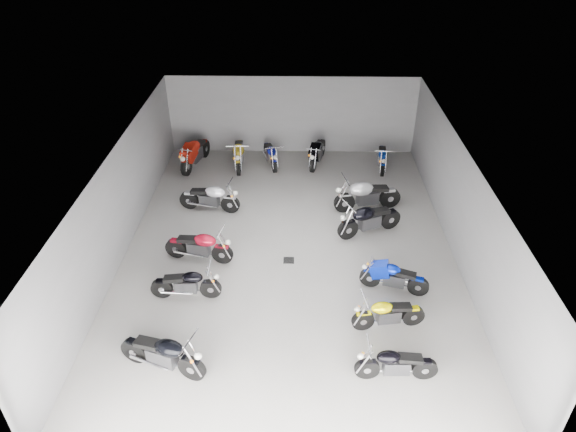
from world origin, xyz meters
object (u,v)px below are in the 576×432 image
object	(u,v)px
motorcycle_left_a	(163,354)
motorcycle_back_d	(318,152)
motorcycle_left_f	(210,198)
motorcycle_right_b	(388,313)
motorcycle_right_f	(367,195)
motorcycle_back_b	(239,154)
motorcycle_back_f	(382,158)
drain_grate	(289,260)
motorcycle_right_a	(395,364)
motorcycle_right_e	(369,219)
motorcycle_back_c	(271,154)
motorcycle_back_a	(195,153)
motorcycle_left_d	(199,246)
motorcycle_right_c	(393,277)
motorcycle_left_c	(187,284)

from	to	relation	value
motorcycle_left_a	motorcycle_back_d	world-z (taller)	motorcycle_left_a
motorcycle_left_f	motorcycle_right_b	world-z (taller)	motorcycle_left_f
motorcycle_right_f	motorcycle_back_b	world-z (taller)	motorcycle_right_f
motorcycle_back_b	motorcycle_back_f	bearing A→B (deg)	175.29
drain_grate	motorcycle_right_a	distance (m)	4.97
motorcycle_right_e	motorcycle_back_c	bearing A→B (deg)	11.35
motorcycle_right_a	motorcycle_back_a	distance (m)	12.12
motorcycle_left_d	motorcycle_back_f	xyz separation A→B (m)	(6.20, 6.03, -0.04)
motorcycle_right_c	motorcycle_back_c	distance (m)	8.37
motorcycle_back_b	motorcycle_back_d	world-z (taller)	motorcycle_back_b
motorcycle_left_d	motorcycle_right_c	distance (m)	5.67
motorcycle_right_a	motorcycle_back_b	distance (m)	11.35
motorcycle_left_c	motorcycle_left_d	world-z (taller)	motorcycle_left_d
motorcycle_right_e	motorcycle_back_d	xyz separation A→B (m)	(-1.49, 4.88, -0.02)
motorcycle_right_a	motorcycle_right_b	bearing A→B (deg)	-3.07
motorcycle_right_e	motorcycle_back_f	size ratio (longest dim) A/B	1.09
motorcycle_left_c	motorcycle_back_f	distance (m)	9.92
motorcycle_back_a	motorcycle_left_c	bearing A→B (deg)	113.41
drain_grate	motorcycle_right_b	world-z (taller)	motorcycle_right_b
motorcycle_left_a	motorcycle_right_e	world-z (taller)	motorcycle_right_e
motorcycle_left_d	motorcycle_right_a	world-z (taller)	motorcycle_left_d
motorcycle_right_a	motorcycle_right_c	bearing A→B (deg)	-8.81
motorcycle_back_b	motorcycle_back_d	size ratio (longest dim) A/B	1.07
drain_grate	motorcycle_left_f	distance (m)	3.92
motorcycle_right_b	motorcycle_left_f	bearing A→B (deg)	35.30
motorcycle_left_d	motorcycle_left_a	bearing A→B (deg)	8.52
motorcycle_right_b	motorcycle_back_c	distance (m)	9.53
motorcycle_back_d	motorcycle_back_f	size ratio (longest dim) A/B	1.09
motorcycle_left_a	motorcycle_left_f	bearing A→B (deg)	-161.39
drain_grate	motorcycle_left_d	bearing A→B (deg)	-179.78
motorcycle_left_f	motorcycle_right_e	world-z (taller)	motorcycle_right_e
motorcycle_back_d	motorcycle_right_c	bearing A→B (deg)	118.81
motorcycle_left_c	motorcycle_right_b	size ratio (longest dim) A/B	1.02
motorcycle_back_a	motorcycle_back_f	distance (m)	7.38
motorcycle_left_c	motorcycle_left_d	bearing A→B (deg)	176.88
motorcycle_left_d	motorcycle_back_a	bearing A→B (deg)	-158.51
motorcycle_left_a	motorcycle_right_a	size ratio (longest dim) A/B	1.12
drain_grate	motorcycle_right_f	bearing A→B (deg)	48.38
motorcycle_left_a	motorcycle_right_f	xyz separation A→B (m)	(5.39, 7.10, 0.04)
drain_grate	motorcycle_back_c	xyz separation A→B (m)	(-0.84, 6.23, 0.46)
motorcycle_right_e	motorcycle_back_d	size ratio (longest dim) A/B	0.99
motorcycle_back_f	motorcycle_right_b	bearing A→B (deg)	88.90
motorcycle_left_a	motorcycle_back_c	distance (m)	10.57
motorcycle_left_f	motorcycle_back_b	size ratio (longest dim) A/B	0.94
drain_grate	motorcycle_left_f	size ratio (longest dim) A/B	0.15
motorcycle_back_a	motorcycle_back_f	world-z (taller)	motorcycle_back_a
motorcycle_right_a	motorcycle_back_f	xyz separation A→B (m)	(1.09, 10.31, 0.01)
motorcycle_right_c	motorcycle_back_c	size ratio (longest dim) A/B	0.98
motorcycle_back_c	motorcycle_back_f	size ratio (longest dim) A/B	0.98
motorcycle_right_b	motorcycle_back_b	world-z (taller)	motorcycle_back_b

